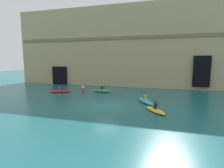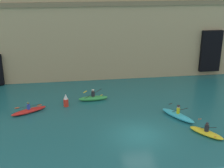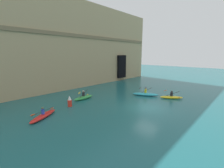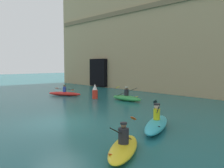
% 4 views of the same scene
% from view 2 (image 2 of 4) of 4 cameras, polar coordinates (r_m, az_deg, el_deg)
% --- Properties ---
extents(ground_plane, '(120.00, 120.00, 0.00)m').
position_cam_2_polar(ground_plane, '(24.67, 5.11, -9.33)').
color(ground_plane, '#1E6066').
extents(cliff_bluff, '(42.67, 6.49, 14.45)m').
position_cam_2_polar(cliff_bluff, '(37.90, -2.37, 12.63)').
color(cliff_bluff, tan).
rests_on(cliff_bluff, ground).
extents(kayak_green, '(2.93, 0.91, 1.14)m').
position_cam_2_polar(kayak_green, '(30.82, -3.47, -2.55)').
color(kayak_green, green).
rests_on(kayak_green, ground).
extents(kayak_red, '(3.21, 2.23, 1.01)m').
position_cam_2_polar(kayak_red, '(29.13, -14.97, -4.71)').
color(kayak_red, red).
rests_on(kayak_red, ground).
extents(kayak_yellow, '(2.35, 2.81, 1.12)m').
position_cam_2_polar(kayak_yellow, '(25.64, 16.85, -8.45)').
color(kayak_yellow, yellow).
rests_on(kayak_yellow, ground).
extents(kayak_cyan, '(2.46, 3.50, 1.24)m').
position_cam_2_polar(kayak_cyan, '(27.80, 11.94, -5.60)').
color(kayak_cyan, '#33B2C6').
rests_on(kayak_cyan, ground).
extents(marker_buoy, '(0.46, 0.46, 1.24)m').
position_cam_2_polar(marker_buoy, '(29.62, -8.44, -3.03)').
color(marker_buoy, red).
rests_on(marker_buoy, ground).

